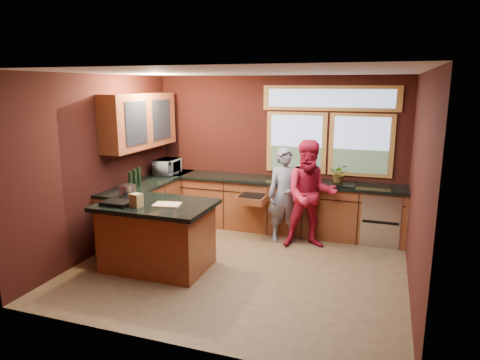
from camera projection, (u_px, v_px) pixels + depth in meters
The scene contains 14 objects.
floor at pixel (240, 266), 6.11m from camera, with size 4.50×4.50×0.00m, color brown.
room_shell at pixel (209, 137), 6.21m from camera, with size 4.52×4.02×2.71m.
back_counter at pixel (283, 206), 7.51m from camera, with size 4.50×0.64×0.93m.
left_counter at pixel (150, 207), 7.42m from camera, with size 0.64×2.30×0.93m.
island at pixel (157, 235), 5.99m from camera, with size 1.55×1.05×0.95m.
person_grey at pixel (285, 195), 6.99m from camera, with size 0.57×0.37×1.55m, color slate.
person_red at pixel (310, 195), 6.69m from camera, with size 0.83×0.65×1.72m, color maroon.
microwave at pixel (167, 167), 7.83m from camera, with size 0.51×0.35×0.28m, color #999999.
potted_plant at pixel (339, 174), 7.12m from camera, with size 0.29×0.25×0.32m, color #999999.
paper_towel at pixel (301, 173), 7.28m from camera, with size 0.12×0.12×0.28m, color white.
cutting_board at pixel (167, 205), 5.78m from camera, with size 0.35×0.25×0.02m, color tan.
stock_pot at pixel (128, 191), 6.18m from camera, with size 0.24×0.24×0.18m, color #B0AFB4.
paper_bag at pixel (136, 200), 5.69m from camera, with size 0.15×0.12×0.18m, color brown.
black_tray at pixel (117, 203), 5.80m from camera, with size 0.40×0.28×0.05m, color black.
Camera 1 is at (1.86, -5.38, 2.53)m, focal length 32.00 mm.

